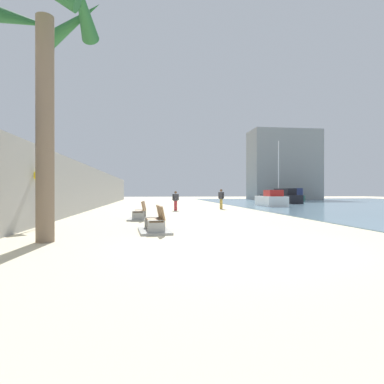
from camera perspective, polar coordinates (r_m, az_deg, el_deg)
name	(u,v)px	position (r m, az deg, el deg)	size (l,w,h in m)	color
ground_plane	(179,209)	(26.56, -2.31, -3.10)	(120.00, 120.00, 0.00)	beige
seawall	(86,188)	(26.91, -18.42, 0.63)	(0.80, 64.00, 3.47)	#9E9E99
palm_tree	(44,46)	(11.21, -24.86, 22.58)	(3.61, 3.67, 7.80)	#7A6651
bench_near	(155,226)	(11.92, -6.62, -5.99)	(1.28, 2.19, 0.98)	#9E9E99
bench_far	(140,215)	(17.18, -9.28, -4.10)	(1.21, 2.15, 0.98)	#9E9E99
person_walking	(176,199)	(24.85, -2.95, -1.33)	(0.51, 0.26, 1.52)	#B22D33
person_standing	(221,197)	(27.18, 5.23, -0.96)	(0.45, 0.35, 1.69)	gold
boat_distant	(271,200)	(32.42, 13.96, -1.36)	(1.97, 4.21, 1.59)	white
boat_far_left	(281,197)	(41.20, 15.59, -0.92)	(2.79, 7.33, 7.80)	black
boat_mid_bay	(298,196)	(53.68, 18.45, -0.68)	(4.24, 5.50, 1.94)	#337060
pedestrian_sign	(42,189)	(14.45, -25.20, 0.51)	(0.85, 0.08, 2.58)	slate
harbor_building	(284,165)	(59.50, 16.04, 4.60)	(12.00, 6.00, 12.26)	gray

